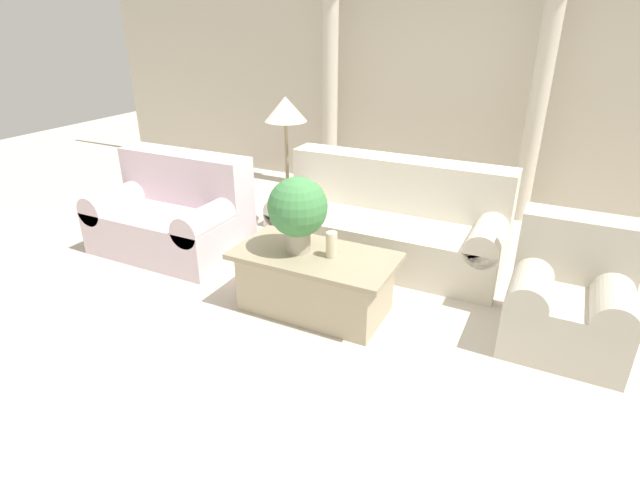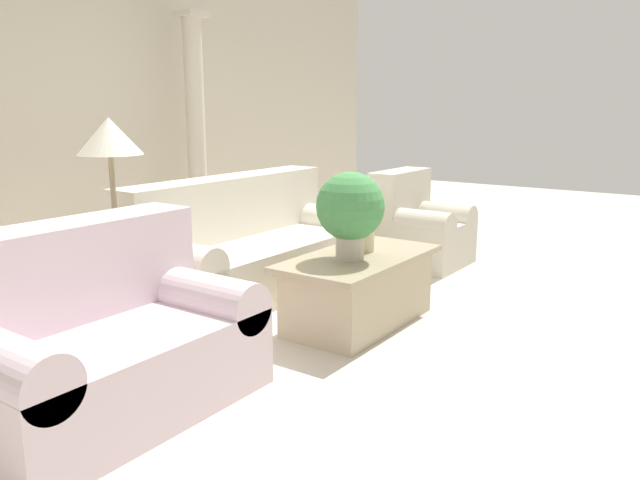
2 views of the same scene
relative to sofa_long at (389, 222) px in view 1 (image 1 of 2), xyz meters
The scene contains 11 objects.
ground_plane 0.83m from the sofa_long, 100.84° to the right, with size 16.00×16.00×0.00m, color beige.
wall_back 2.37m from the sofa_long, 94.03° to the left, with size 10.00×0.06×3.20m.
sofa_long is the anchor object (origin of this frame).
loveseat 2.10m from the sofa_long, 159.07° to the right, with size 1.41×0.91×0.92m.
coffee_table 1.19m from the sofa_long, 99.17° to the right, with size 1.24×0.65×0.49m.
potted_plant 1.31m from the sofa_long, 105.43° to the right, with size 0.45×0.45×0.58m.
pillar_candle 1.19m from the sofa_long, 92.74° to the right, with size 0.08×0.08×0.20m.
floor_lamp 1.46m from the sofa_long, behind, with size 0.42×0.42×1.41m.
column_left 2.31m from the sofa_long, 130.86° to the left, with size 0.27×0.27×2.43m.
column_right 2.11m from the sofa_long, 57.75° to the left, with size 0.27×0.27×2.43m.
armchair 1.74m from the sofa_long, 25.17° to the right, with size 0.78×0.78×0.88m.
Camera 1 is at (1.51, -3.46, 2.14)m, focal length 28.00 mm.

